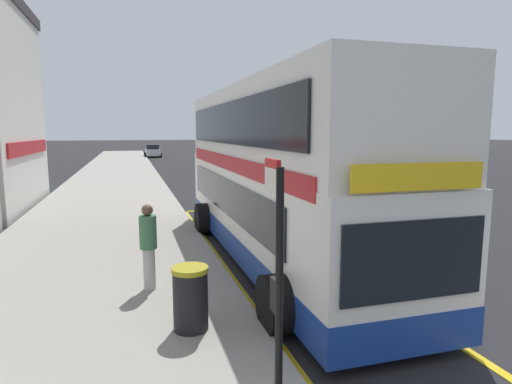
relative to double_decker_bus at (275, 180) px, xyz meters
name	(u,v)px	position (x,y,z in m)	size (l,w,h in m)	color
ground_plane	(207,172)	(2.46, 24.42, -2.07)	(260.00, 260.00, 0.00)	black
pavement_near	(117,173)	(-4.54, 24.42, -2.00)	(6.00, 76.00, 0.14)	gray
double_decker_bus	(275,180)	(0.00, 0.00, 0.00)	(3.21, 11.38, 4.40)	white
bus_bay_markings	(272,259)	(-0.12, -0.12, -2.06)	(2.84, 14.75, 0.01)	gold
bus_stop_sign	(277,267)	(-2.05, -5.99, -0.26)	(0.09, 0.51, 2.86)	black
parked_car_silver_far	(153,151)	(-0.72, 46.05, -1.27)	(2.09, 4.20, 1.62)	#B2B5BA
parked_car_grey_behind	(218,155)	(5.46, 34.38, -1.27)	(2.09, 4.20, 1.62)	slate
pedestrian_waiting_near_sign	(148,243)	(-3.29, -1.79, -0.98)	(0.34, 0.34, 1.74)	#B7B2AD
litter_bin	(191,298)	(-2.74, -3.80, -1.40)	(0.59, 0.59, 1.03)	black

